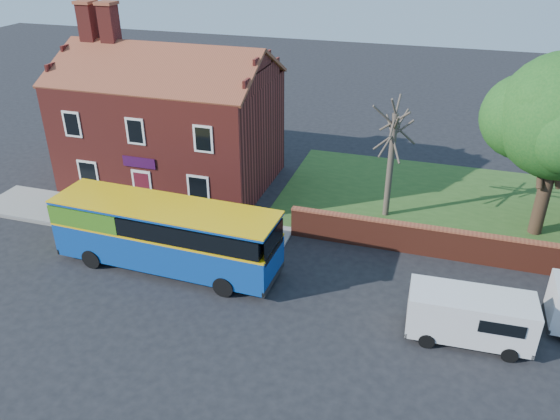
% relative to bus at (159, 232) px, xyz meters
% --- Properties ---
extents(ground, '(120.00, 120.00, 0.00)m').
position_rel_bus_xyz_m(ground, '(3.09, -2.33, -1.85)').
color(ground, black).
rests_on(ground, ground).
extents(pavement, '(18.00, 3.50, 0.12)m').
position_rel_bus_xyz_m(pavement, '(-3.91, 3.42, -1.79)').
color(pavement, gray).
rests_on(pavement, ground).
extents(kerb, '(18.00, 0.15, 0.14)m').
position_rel_bus_xyz_m(kerb, '(-3.91, 1.67, -1.78)').
color(kerb, slate).
rests_on(kerb, ground).
extents(grass_strip, '(26.00, 12.00, 0.04)m').
position_rel_bus_xyz_m(grass_strip, '(16.09, 10.67, -1.83)').
color(grass_strip, '#426B28').
rests_on(grass_strip, ground).
extents(shop_building, '(12.30, 8.13, 10.50)m').
position_rel_bus_xyz_m(shop_building, '(-3.93, 9.17, 1.56)').
color(shop_building, maroon).
rests_on(shop_building, ground).
extents(boundary_wall, '(22.00, 0.38, 1.60)m').
position_rel_bus_xyz_m(boundary_wall, '(16.09, 4.67, -1.04)').
color(boundary_wall, maroon).
rests_on(boundary_wall, ground).
extents(bus, '(10.80, 3.07, 3.26)m').
position_rel_bus_xyz_m(bus, '(0.00, 0.00, 0.00)').
color(bus, '#0D3F95').
rests_on(bus, ground).
extents(van_near, '(4.79, 2.13, 2.07)m').
position_rel_bus_xyz_m(van_near, '(13.95, -1.18, -0.69)').
color(van_near, silver).
rests_on(van_near, ground).
extents(bare_tree, '(2.42, 2.89, 6.46)m').
position_rel_bus_xyz_m(bare_tree, '(9.54, 8.29, 1.46)').
color(bare_tree, '#4C4238').
rests_on(bare_tree, ground).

